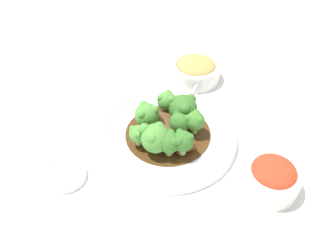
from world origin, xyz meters
The scene contains 18 objects.
ground_plane centered at (0.00, 0.00, 0.00)m, with size 4.00×4.00×0.00m, color white.
main_plate centered at (0.00, 0.00, 0.01)m, with size 0.26×0.26×0.02m.
beef_strip_0 centered at (-0.03, 0.02, 0.03)m, with size 0.06×0.06×0.01m.
beef_strip_1 centered at (0.01, 0.01, 0.03)m, with size 0.06×0.06×0.01m.
beef_strip_2 centered at (0.02, -0.02, 0.03)m, with size 0.06×0.03×0.01m.
broccoli_floret_0 centered at (-0.01, -0.04, 0.05)m, with size 0.05×0.05×0.06m.
broccoli_floret_1 centered at (-0.04, -0.02, 0.05)m, with size 0.04×0.04×0.05m.
broccoli_floret_2 centered at (-0.02, -0.01, 0.05)m, with size 0.04×0.04×0.05m.
broccoli_floret_3 centered at (0.00, 0.05, 0.05)m, with size 0.05×0.05×0.06m.
broccoli_floret_4 centered at (-0.02, 0.05, 0.05)m, with size 0.04×0.04×0.05m.
broccoli_floret_5 centered at (0.04, 0.00, 0.05)m, with size 0.05×0.05×0.05m.
broccoli_floret_6 centered at (0.04, 0.05, 0.05)m, with size 0.03×0.03×0.04m.
broccoli_floret_7 centered at (0.03, -0.05, 0.05)m, with size 0.04×0.04×0.05m.
broccoli_floret_8 centered at (-0.05, 0.04, 0.05)m, with size 0.04×0.04×0.05m.
serving_spoon centered at (0.00, -0.08, 0.03)m, with size 0.05×0.22×0.01m.
side_bowl_kimchi centered at (-0.20, 0.03, 0.03)m, with size 0.09×0.09×0.06m.
side_bowl_appetizer centered at (0.02, -0.20, 0.03)m, with size 0.11×0.11×0.05m.
sauce_dish centered at (0.12, 0.16, 0.01)m, with size 0.07×0.07×0.01m.
Camera 1 is at (-0.18, 0.39, 0.46)m, focal length 35.00 mm.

